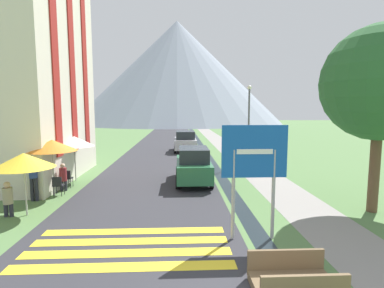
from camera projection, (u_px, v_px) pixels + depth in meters
The scene contains 22 objects.
ground_plane at pixel (193, 155), 24.47m from camera, with size 160.00×160.00×0.00m, color #517542.
road at pixel (167, 142), 34.28m from camera, with size 6.40×60.00×0.01m.
footpath at pixel (220, 142), 34.56m from camera, with size 2.20×60.00×0.01m.
drainage_channel at pixel (199, 142), 34.45m from camera, with size 0.60×60.00×0.00m.
crosswalk_marking at pixel (129, 247), 8.10m from camera, with size 5.44×2.54×0.01m.
mountain_distant at pixel (177, 73), 83.32m from camera, with size 57.36×57.36×27.89m.
hotel_building at pixel (17, 52), 15.35m from camera, with size 5.93×8.37×12.36m.
road_sign at pixel (254, 163), 8.39m from camera, with size 1.85×0.11×3.28m.
footbridge at pixel (294, 281), 6.10m from camera, with size 1.70×1.10×0.65m.
parked_car_near at pixel (193, 165), 15.14m from camera, with size 1.78×3.93×1.82m.
parked_car_far at pixel (185, 141), 26.61m from camera, with size 1.99×3.98×1.82m.
cafe_chair_far_right at pixel (67, 177), 14.21m from camera, with size 0.40×0.40×0.85m.
cafe_chair_middle at pixel (58, 184), 12.86m from camera, with size 0.40×0.40×0.85m.
cafe_chair_far_left at pixel (63, 178), 14.02m from camera, with size 0.40×0.40×0.85m.
cafe_umbrella_front_yellow at pixel (24, 161), 10.33m from camera, with size 2.06×2.06×2.22m.
cafe_umbrella_middle_orange at pixel (52, 146), 12.69m from camera, with size 2.05×2.05×2.44m.
cafe_umbrella_rear_white at pixel (74, 141), 15.36m from camera, with size 2.02×2.02×2.35m.
person_seated_far at pixel (8, 197), 10.34m from camera, with size 0.32×0.32×1.24m.
person_standing_terrace at pixel (33, 176), 12.08m from camera, with size 0.32×0.32×1.75m.
person_seated_near at pixel (63, 176), 13.65m from camera, with size 0.32×0.32×1.27m.
streetlamp at pixel (249, 118), 20.05m from camera, with size 0.28×0.28×5.31m.
tree_by_path at pixel (381, 83), 10.43m from camera, with size 4.05×4.05×6.65m.
Camera 1 is at (-1.15, -4.18, 3.71)m, focal length 28.00 mm.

